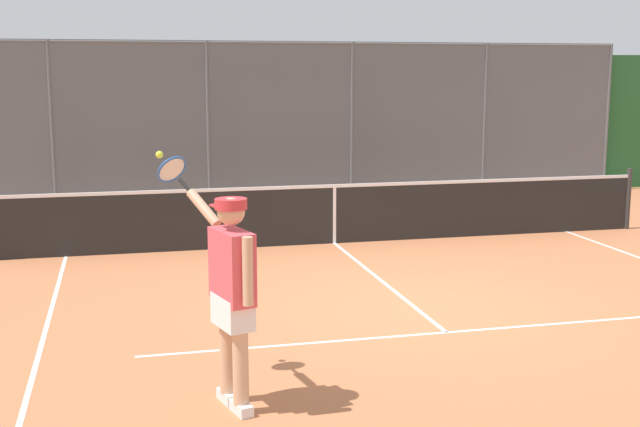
# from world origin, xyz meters

# --- Properties ---
(ground_plane) EXTENTS (60.00, 60.00, 0.00)m
(ground_plane) POSITION_xyz_m (0.00, 0.00, 0.00)
(ground_plane) COLOR #B76B42
(court_line_markings) EXTENTS (8.38, 8.68, 0.01)m
(court_line_markings) POSITION_xyz_m (0.00, 1.39, 0.00)
(court_line_markings) COLOR white
(court_line_markings) RESTS_ON ground
(fence_backdrop) EXTENTS (18.33, 1.37, 3.36)m
(fence_backdrop) POSITION_xyz_m (0.00, -8.78, 1.55)
(fence_backdrop) COLOR #565B60
(fence_backdrop) RESTS_ON ground
(tennis_net) EXTENTS (10.77, 0.09, 1.07)m
(tennis_net) POSITION_xyz_m (0.00, -3.74, 0.49)
(tennis_net) COLOR #2D2D2D
(tennis_net) RESTS_ON ground
(tennis_player) EXTENTS (0.75, 1.33, 2.05)m
(tennis_player) POSITION_xyz_m (2.47, 2.44, 1.05)
(tennis_player) COLOR silver
(tennis_player) RESTS_ON ground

